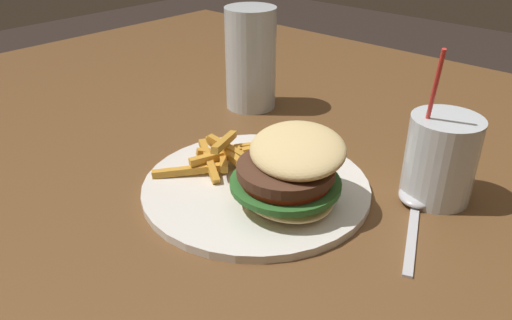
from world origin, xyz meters
The scene contains 5 objects.
dining_table centered at (0.00, 0.00, 0.64)m, with size 1.46×1.11×0.73m.
meal_plate_near centered at (0.12, -0.12, 0.75)m, with size 0.28×0.28×0.10m.
beer_glass centered at (-0.09, 0.08, 0.81)m, with size 0.08×0.08×0.17m.
juice_glass centered at (0.26, 0.01, 0.77)m, with size 0.08×0.08×0.19m.
spoon centered at (0.26, -0.02, 0.73)m, with size 0.09×0.17×0.01m.
Camera 1 is at (0.45, -0.51, 1.05)m, focal length 35.00 mm.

